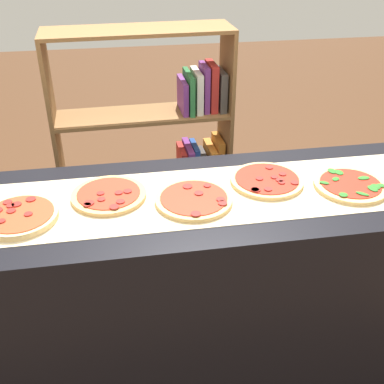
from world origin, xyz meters
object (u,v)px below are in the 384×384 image
at_px(pizza_pepperoni_0, 19,216).
at_px(pizza_spinach_4, 350,185).
at_px(pizza_pepperoni_1, 109,195).
at_px(pizza_pepperoni_2, 194,199).
at_px(pizza_pepperoni_3, 267,180).
at_px(bookshelf, 169,154).

xyz_separation_m(pizza_pepperoni_0, pizza_spinach_4, (1.20, 0.02, -0.00)).
distance_m(pizza_pepperoni_1, pizza_pepperoni_2, 0.31).
distance_m(pizza_pepperoni_3, bookshelf, 0.97).
relative_size(pizza_pepperoni_0, pizza_pepperoni_2, 0.93).
distance_m(pizza_pepperoni_0, pizza_pepperoni_2, 0.60).
bearing_deg(pizza_pepperoni_3, pizza_spinach_4, -16.23).
height_order(pizza_pepperoni_1, pizza_spinach_4, pizza_spinach_4).
bearing_deg(pizza_pepperoni_2, pizza_spinach_4, 0.29).
relative_size(pizza_pepperoni_0, bookshelf, 0.19).
relative_size(pizza_pepperoni_1, bookshelf, 0.20).
bearing_deg(pizza_spinach_4, pizza_pepperoni_2, -179.71).
distance_m(pizza_spinach_4, bookshelf, 1.16).
distance_m(pizza_pepperoni_2, bookshelf, 1.01).
bearing_deg(pizza_pepperoni_3, pizza_pepperoni_1, -179.04).
relative_size(pizza_pepperoni_0, pizza_pepperoni_1, 0.95).
bearing_deg(pizza_pepperoni_1, pizza_pepperoni_0, -162.64).
height_order(pizza_pepperoni_2, bookshelf, bookshelf).
xyz_separation_m(pizza_pepperoni_3, pizza_spinach_4, (0.30, -0.09, 0.00)).
bearing_deg(pizza_pepperoni_0, pizza_pepperoni_1, 17.36).
relative_size(pizza_pepperoni_2, pizza_pepperoni_3, 1.00).
xyz_separation_m(pizza_pepperoni_1, pizza_pepperoni_3, (0.60, 0.01, 0.00)).
relative_size(pizza_spinach_4, bookshelf, 0.21).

